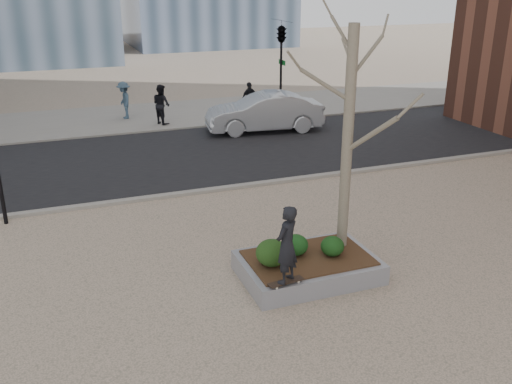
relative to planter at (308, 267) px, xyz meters
name	(u,v)px	position (x,y,z in m)	size (l,w,h in m)	color
ground	(267,284)	(-1.00, 0.00, -0.23)	(120.00, 120.00, 0.00)	tan
street	(168,157)	(-1.00, 10.00, -0.21)	(60.00, 8.00, 0.02)	black
far_sidewalk	(137,117)	(-1.00, 17.00, -0.21)	(60.00, 6.00, 0.02)	gray
planter	(308,267)	(0.00, 0.00, 0.00)	(3.00, 2.00, 0.45)	gray
planter_mulch	(308,258)	(0.00, 0.00, 0.25)	(2.70, 1.70, 0.04)	#382314
sycamore_tree	(350,105)	(1.00, 0.30, 3.56)	(2.80, 2.80, 6.60)	gray
shrub_left	(272,253)	(-0.92, -0.07, 0.56)	(0.69, 0.69, 0.59)	black
shrub_middle	(296,245)	(-0.22, 0.21, 0.50)	(0.56, 0.56, 0.48)	#123A14
shrub_right	(332,246)	(0.53, -0.12, 0.49)	(0.53, 0.53, 0.45)	#143410
skateboard	(286,283)	(-0.93, -0.88, 0.26)	(0.78, 0.20, 0.07)	black
skateboarder	(287,245)	(-0.93, -0.88, 1.13)	(0.60, 0.40, 1.66)	black
car_silver	(264,112)	(3.79, 12.36, 0.62)	(1.75, 5.01, 1.65)	#A7AAAF
car_third	(501,100)	(15.99, 11.53, 0.42)	(1.76, 4.34, 1.26)	slate
pedestrian_a	(161,104)	(-0.12, 15.20, 0.70)	(0.87, 0.68, 1.80)	black
pedestrian_b	(124,100)	(-1.56, 16.83, 0.67)	(1.13, 0.65, 1.75)	#3A5469
pedestrian_c	(250,98)	(4.30, 15.62, 0.58)	(0.92, 0.38, 1.57)	black
traffic_light_far	(281,70)	(5.50, 14.60, 2.02)	(0.60, 2.48, 4.50)	black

